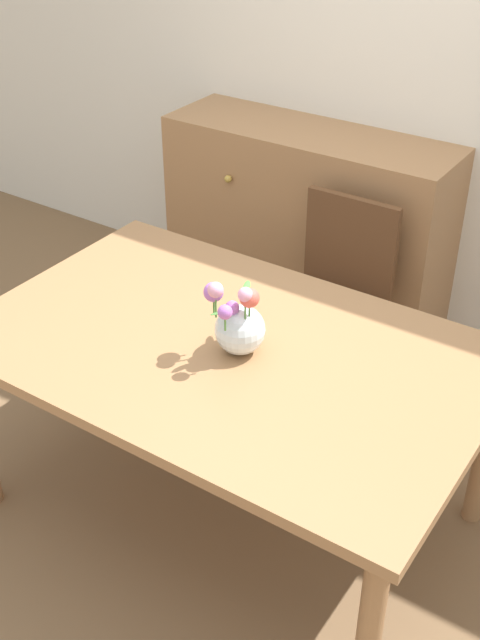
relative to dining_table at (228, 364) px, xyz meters
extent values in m
plane|color=brown|center=(0.00, 0.00, -0.68)|extent=(12.00, 12.00, 0.00)
cube|color=silver|center=(0.00, 1.60, 0.72)|extent=(7.00, 0.10, 2.80)
cube|color=#9E7047|center=(0.00, 0.00, 0.06)|extent=(1.73, 1.10, 0.04)
cylinder|color=#9E7047|center=(0.78, -0.47, -0.32)|extent=(0.07, 0.07, 0.72)
cylinder|color=#9E7047|center=(-0.78, 0.47, -0.32)|extent=(0.07, 0.07, 0.72)
cube|color=brown|center=(-0.05, 0.81, -0.22)|extent=(0.42, 0.42, 0.04)
cylinder|color=brown|center=(0.13, 0.63, -0.46)|extent=(0.04, 0.04, 0.44)
cylinder|color=brown|center=(-0.23, 0.63, -0.46)|extent=(0.04, 0.04, 0.44)
cylinder|color=brown|center=(0.13, 0.99, -0.46)|extent=(0.04, 0.04, 0.44)
cylinder|color=brown|center=(-0.23, 0.99, -0.46)|extent=(0.04, 0.04, 0.44)
cube|color=brown|center=(-0.05, 1.00, 0.01)|extent=(0.42, 0.04, 0.42)
cube|color=#9E7047|center=(-0.45, 1.33, -0.18)|extent=(1.40, 0.44, 1.00)
sphere|color=#B7933D|center=(-0.75, 1.10, 0.10)|extent=(0.04, 0.04, 0.04)
sphere|color=#B7933D|center=(-0.15, 1.10, 0.10)|extent=(0.04, 0.04, 0.04)
sphere|color=#B7933D|center=(-0.75, 1.10, -0.30)|extent=(0.04, 0.04, 0.04)
sphere|color=#B7933D|center=(-0.15, 1.10, -0.30)|extent=(0.04, 0.04, 0.04)
sphere|color=silver|center=(0.05, -0.01, 0.16)|extent=(0.17, 0.17, 0.17)
sphere|color=#EA9EBC|center=(0.00, -0.06, 0.32)|extent=(0.05, 0.05, 0.05)
cylinder|color=#478438|center=(0.00, -0.06, 0.27)|extent=(0.01, 0.01, 0.10)
sphere|color=#B266C6|center=(-0.02, -0.05, 0.30)|extent=(0.06, 0.06, 0.06)
cylinder|color=#478438|center=(-0.02, -0.05, 0.26)|extent=(0.01, 0.01, 0.08)
sphere|color=#E55B4C|center=(0.09, -0.01, 0.30)|extent=(0.06, 0.06, 0.06)
cylinder|color=#478438|center=(0.09, -0.01, 0.26)|extent=(0.01, 0.01, 0.08)
sphere|color=#B266C6|center=(0.04, -0.03, 0.25)|extent=(0.05, 0.05, 0.05)
cylinder|color=#478438|center=(0.04, -0.03, 0.24)|extent=(0.01, 0.01, 0.03)
sphere|color=#EA9EBC|center=(0.09, -0.03, 0.32)|extent=(0.05, 0.05, 0.05)
cylinder|color=#478438|center=(0.09, -0.03, 0.27)|extent=(0.01, 0.01, 0.10)
sphere|color=#B266C6|center=(0.07, -0.11, 0.29)|extent=(0.05, 0.05, 0.05)
cylinder|color=#478438|center=(0.07, -0.11, 0.25)|extent=(0.01, 0.01, 0.07)
ellipsoid|color=#478438|center=(0.02, 0.08, 0.26)|extent=(0.05, 0.07, 0.03)
ellipsoid|color=#478438|center=(0.03, -0.09, 0.26)|extent=(0.04, 0.07, 0.02)
camera|label=1|loc=(1.24, -1.78, 1.59)|focal=44.75mm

